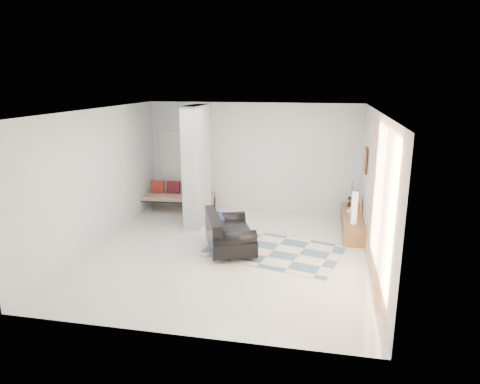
# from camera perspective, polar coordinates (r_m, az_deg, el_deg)

# --- Properties ---
(floor) EXTENTS (6.00, 6.00, 0.00)m
(floor) POSITION_cam_1_polar(r_m,az_deg,el_deg) (8.73, -1.62, -7.87)
(floor) COLOR white
(floor) RESTS_ON ground
(ceiling) EXTENTS (6.00, 6.00, 0.00)m
(ceiling) POSITION_cam_1_polar(r_m,az_deg,el_deg) (8.08, -1.77, 10.79)
(ceiling) COLOR white
(ceiling) RESTS_ON wall_back
(wall_back) EXTENTS (6.00, 0.00, 6.00)m
(wall_back) POSITION_cam_1_polar(r_m,az_deg,el_deg) (11.18, 1.74, 4.66)
(wall_back) COLOR silver
(wall_back) RESTS_ON ground
(wall_front) EXTENTS (6.00, 0.00, 6.00)m
(wall_front) POSITION_cam_1_polar(r_m,az_deg,el_deg) (5.54, -8.67, -6.12)
(wall_front) COLOR silver
(wall_front) RESTS_ON ground
(wall_left) EXTENTS (0.00, 6.00, 6.00)m
(wall_left) POSITION_cam_1_polar(r_m,az_deg,el_deg) (9.29, -18.48, 1.82)
(wall_left) COLOR silver
(wall_left) RESTS_ON ground
(wall_right) EXTENTS (0.00, 6.00, 6.00)m
(wall_right) POSITION_cam_1_polar(r_m,az_deg,el_deg) (8.15, 17.52, 0.16)
(wall_right) COLOR silver
(wall_right) RESTS_ON ground
(partition_column) EXTENTS (0.35, 1.20, 2.80)m
(partition_column) POSITION_cam_1_polar(r_m,az_deg,el_deg) (10.08, -5.78, 3.48)
(partition_column) COLOR #B5BBBD
(partition_column) RESTS_ON floor
(hallway_door) EXTENTS (0.85, 0.06, 2.04)m
(hallway_door) POSITION_cam_1_polar(r_m,az_deg,el_deg) (11.73, -8.49, 3.10)
(hallway_door) COLOR silver
(hallway_door) RESTS_ON floor
(curtain) EXTENTS (0.00, 2.55, 2.55)m
(curtain) POSITION_cam_1_polar(r_m,az_deg,el_deg) (7.02, 17.84, -1.73)
(curtain) COLOR #FA8C41
(curtain) RESTS_ON wall_right
(wall_art) EXTENTS (0.04, 0.45, 0.55)m
(wall_art) POSITION_cam_1_polar(r_m,az_deg,el_deg) (9.75, 16.45, 4.06)
(wall_art) COLOR #331C0E
(wall_art) RESTS_ON wall_right
(media_console) EXTENTS (0.45, 2.05, 0.80)m
(media_console) POSITION_cam_1_polar(r_m,az_deg,el_deg) (10.09, 14.73, -3.97)
(media_console) COLOR brown
(media_console) RESTS_ON floor
(loveseat) EXTENTS (1.32, 1.67, 0.76)m
(loveseat) POSITION_cam_1_polar(r_m,az_deg,el_deg) (8.63, -1.74, -5.56)
(loveseat) COLOR silver
(loveseat) RESTS_ON floor
(daybed) EXTENTS (1.90, 0.91, 0.77)m
(daybed) POSITION_cam_1_polar(r_m,az_deg,el_deg) (11.37, -8.37, -0.42)
(daybed) COLOR black
(daybed) RESTS_ON floor
(area_rug) EXTENTS (2.97, 2.34, 0.01)m
(area_rug) POSITION_cam_1_polar(r_m,az_deg,el_deg) (8.77, 4.47, -7.76)
(area_rug) COLOR beige
(area_rug) RESTS_ON floor
(cylinder_lamp) EXTENTS (0.13, 0.13, 0.68)m
(cylinder_lamp) POSITION_cam_1_polar(r_m,az_deg,el_deg) (9.32, 15.02, -2.06)
(cylinder_lamp) COLOR beige
(cylinder_lamp) RESTS_ON media_console
(bronze_figurine) EXTENTS (0.13, 0.13, 0.25)m
(bronze_figurine) POSITION_cam_1_polar(r_m,az_deg,el_deg) (10.60, 14.39, -1.22)
(bronze_figurine) COLOR black
(bronze_figurine) RESTS_ON media_console
(vase) EXTENTS (0.21, 0.21, 0.19)m
(vase) POSITION_cam_1_polar(r_m,az_deg,el_deg) (9.98, 14.56, -2.39)
(vase) COLOR silver
(vase) RESTS_ON media_console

